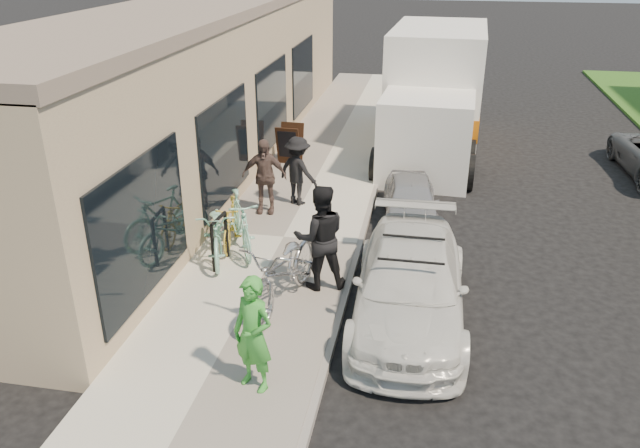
{
  "coord_description": "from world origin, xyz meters",
  "views": [
    {
      "loc": [
        0.81,
        -8.09,
        5.67
      ],
      "look_at": [
        -1.03,
        1.81,
        1.05
      ],
      "focal_mm": 35.0,
      "sensor_mm": 36.0,
      "label": 1
    }
  ],
  "objects_px": {
    "man_standing": "(320,237)",
    "bystander_b": "(264,176)",
    "tandem_bike": "(284,272)",
    "bike_rack": "(219,236)",
    "moving_truck": "(434,97)",
    "cruiser_bike_c": "(231,223)",
    "sedan_white": "(410,284)",
    "sandwich_board": "(290,144)",
    "sedan_silver": "(411,201)",
    "cruiser_bike_a": "(240,223)",
    "bystander_a": "(298,171)",
    "woman_rider": "(253,334)",
    "cruiser_bike_b": "(217,231)"
  },
  "relations": [
    {
      "from": "man_standing",
      "to": "woman_rider",
      "type": "bearing_deg",
      "value": 64.29
    },
    {
      "from": "tandem_bike",
      "to": "bike_rack",
      "type": "bearing_deg",
      "value": 152.7
    },
    {
      "from": "moving_truck",
      "to": "cruiser_bike_b",
      "type": "distance_m",
      "value": 9.04
    },
    {
      "from": "man_standing",
      "to": "cruiser_bike_a",
      "type": "bearing_deg",
      "value": -49.79
    },
    {
      "from": "sedan_silver",
      "to": "cruiser_bike_c",
      "type": "bearing_deg",
      "value": -153.76
    },
    {
      "from": "sedan_white",
      "to": "sandwich_board",
      "type": "bearing_deg",
      "value": 116.52
    },
    {
      "from": "cruiser_bike_c",
      "to": "cruiser_bike_a",
      "type": "bearing_deg",
      "value": -44.58
    },
    {
      "from": "sedan_white",
      "to": "bystander_a",
      "type": "xyz_separation_m",
      "value": [
        -2.73,
        4.09,
        0.3
      ]
    },
    {
      "from": "bike_rack",
      "to": "tandem_bike",
      "type": "distance_m",
      "value": 1.94
    },
    {
      "from": "sedan_white",
      "to": "tandem_bike",
      "type": "xyz_separation_m",
      "value": [
        -2.0,
        -0.25,
        0.16
      ]
    },
    {
      "from": "cruiser_bike_b",
      "to": "bystander_b",
      "type": "height_order",
      "value": "bystander_b"
    },
    {
      "from": "bike_rack",
      "to": "bystander_b",
      "type": "distance_m",
      "value": 2.54
    },
    {
      "from": "cruiser_bike_a",
      "to": "cruiser_bike_c",
      "type": "relative_size",
      "value": 1.23
    },
    {
      "from": "sedan_silver",
      "to": "bystander_a",
      "type": "xyz_separation_m",
      "value": [
        -2.55,
        0.21,
        0.44
      ]
    },
    {
      "from": "sedan_silver",
      "to": "cruiser_bike_a",
      "type": "relative_size",
      "value": 1.53
    },
    {
      "from": "cruiser_bike_c",
      "to": "tandem_bike",
      "type": "bearing_deg",
      "value": -59.52
    },
    {
      "from": "man_standing",
      "to": "cruiser_bike_b",
      "type": "bearing_deg",
      "value": -37.82
    },
    {
      "from": "sedan_silver",
      "to": "bystander_a",
      "type": "height_order",
      "value": "bystander_a"
    },
    {
      "from": "moving_truck",
      "to": "cruiser_bike_b",
      "type": "xyz_separation_m",
      "value": [
        -3.81,
        -8.15,
        -0.84
      ]
    },
    {
      "from": "man_standing",
      "to": "bike_rack",
      "type": "bearing_deg",
      "value": -31.06
    },
    {
      "from": "moving_truck",
      "to": "man_standing",
      "type": "relative_size",
      "value": 3.76
    },
    {
      "from": "woman_rider",
      "to": "man_standing",
      "type": "height_order",
      "value": "man_standing"
    },
    {
      "from": "moving_truck",
      "to": "cruiser_bike_c",
      "type": "height_order",
      "value": "moving_truck"
    },
    {
      "from": "sedan_silver",
      "to": "sedan_white",
      "type": "bearing_deg",
      "value": -92.87
    },
    {
      "from": "tandem_bike",
      "to": "cruiser_bike_c",
      "type": "distance_m",
      "value": 2.57
    },
    {
      "from": "woman_rider",
      "to": "bystander_b",
      "type": "height_order",
      "value": "bystander_b"
    },
    {
      "from": "man_standing",
      "to": "cruiser_bike_c",
      "type": "xyz_separation_m",
      "value": [
        -2.0,
        1.27,
        -0.47
      ]
    },
    {
      "from": "sedan_white",
      "to": "man_standing",
      "type": "bearing_deg",
      "value": 160.76
    },
    {
      "from": "man_standing",
      "to": "bystander_b",
      "type": "bearing_deg",
      "value": -77.24
    },
    {
      "from": "cruiser_bike_a",
      "to": "bystander_b",
      "type": "relative_size",
      "value": 1.13
    },
    {
      "from": "man_standing",
      "to": "cruiser_bike_b",
      "type": "relative_size",
      "value": 0.94
    },
    {
      "from": "man_standing",
      "to": "tandem_bike",
      "type": "bearing_deg",
      "value": 41.93
    },
    {
      "from": "woman_rider",
      "to": "man_standing",
      "type": "bearing_deg",
      "value": 105.38
    },
    {
      "from": "bike_rack",
      "to": "moving_truck",
      "type": "xyz_separation_m",
      "value": [
        3.66,
        8.45,
        0.78
      ]
    },
    {
      "from": "sedan_silver",
      "to": "moving_truck",
      "type": "bearing_deg",
      "value": 81.06
    },
    {
      "from": "bystander_a",
      "to": "sedan_white",
      "type": "bearing_deg",
      "value": 151.05
    },
    {
      "from": "bike_rack",
      "to": "bystander_b",
      "type": "height_order",
      "value": "bystander_b"
    },
    {
      "from": "moving_truck",
      "to": "woman_rider",
      "type": "bearing_deg",
      "value": -97.21
    },
    {
      "from": "moving_truck",
      "to": "cruiser_bike_c",
      "type": "bearing_deg",
      "value": -113.07
    },
    {
      "from": "sedan_silver",
      "to": "bystander_b",
      "type": "distance_m",
      "value": 3.22
    },
    {
      "from": "sedan_white",
      "to": "bystander_b",
      "type": "relative_size",
      "value": 2.63
    },
    {
      "from": "sedan_white",
      "to": "bystander_b",
      "type": "distance_m",
      "value": 4.84
    },
    {
      "from": "sedan_silver",
      "to": "cruiser_bike_a",
      "type": "distance_m",
      "value": 3.88
    },
    {
      "from": "sedan_white",
      "to": "man_standing",
      "type": "distance_m",
      "value": 1.7
    },
    {
      "from": "sedan_silver",
      "to": "bystander_a",
      "type": "bearing_deg",
      "value": 169.73
    },
    {
      "from": "man_standing",
      "to": "cruiser_bike_a",
      "type": "height_order",
      "value": "man_standing"
    },
    {
      "from": "woman_rider",
      "to": "bystander_a",
      "type": "bearing_deg",
      "value": 120.04
    },
    {
      "from": "sedan_silver",
      "to": "man_standing",
      "type": "xyz_separation_m",
      "value": [
        -1.38,
        -3.36,
        0.59
      ]
    },
    {
      "from": "man_standing",
      "to": "bystander_b",
      "type": "height_order",
      "value": "man_standing"
    },
    {
      "from": "moving_truck",
      "to": "bystander_b",
      "type": "bearing_deg",
      "value": -117.62
    }
  ]
}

